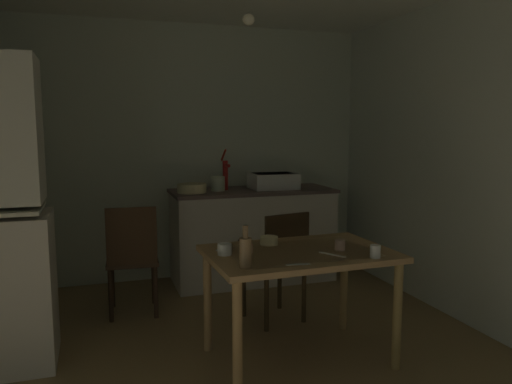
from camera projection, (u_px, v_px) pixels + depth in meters
ground_plane at (222, 351)px, 3.36m from camera, size 4.78×4.78×0.00m
wall_back at (175, 153)px, 4.91m from camera, size 3.88×0.10×2.48m
wall_right at (468, 161)px, 3.79m from camera, size 0.10×3.64×2.48m
counter_cabinet at (253, 235)px, 4.88m from camera, size 1.56×0.64×0.90m
sink_basin at (273, 181)px, 4.87m from camera, size 0.44×0.34×0.15m
hand_pump at (225, 172)px, 4.76m from camera, size 0.05×0.27×0.39m
mixing_bowl_counter at (192, 188)px, 4.58m from camera, size 0.27×0.27×0.08m
stoneware_crock at (218, 184)px, 4.70m from camera, size 0.13×0.13×0.14m
dining_table at (299, 265)px, 3.17m from camera, size 1.18×0.81×0.72m
chair_far_side at (278, 263)px, 3.80m from camera, size 0.48×0.48×0.86m
chair_by_counter at (132, 257)px, 3.94m from camera, size 0.43×0.43×0.89m
serving_bowl_wide at (269, 240)px, 3.32m from camera, size 0.12×0.12×0.05m
teacup_mint at (247, 248)px, 3.10m from camera, size 0.07×0.07×0.06m
mug_dark at (340, 245)px, 3.17m from camera, size 0.07×0.07×0.07m
teacup_cream at (225, 249)px, 3.05m from camera, size 0.09×0.09×0.07m
mug_tall at (375, 251)px, 2.98m from camera, size 0.06×0.06×0.08m
glass_bottle at (245, 251)px, 2.78m from camera, size 0.07×0.07×0.24m
table_knife at (332, 255)px, 3.05m from camera, size 0.11×0.17×0.00m
teaspoon_near_bowl at (220, 248)px, 3.21m from camera, size 0.08×0.12×0.00m
teaspoon_by_cup at (298, 264)px, 2.84m from camera, size 0.14×0.04×0.00m
pendant_bulb at (249, 20)px, 3.25m from camera, size 0.08×0.08×0.08m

